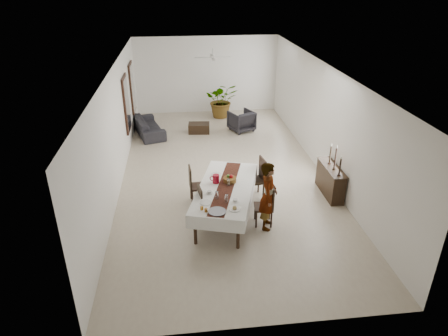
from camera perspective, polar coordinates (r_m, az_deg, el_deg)
floor at (r=12.28m, az=-0.21°, el=-0.57°), size 6.00×12.00×0.00m
ceiling at (r=11.21m, az=-0.24°, el=14.20°), size 6.00×12.00×0.02m
wall_back at (r=17.39m, az=-2.49°, el=13.13°), size 6.00×0.02×3.20m
wall_front at (r=6.40m, az=5.92°, el=-11.92°), size 6.00×0.02×3.20m
wall_left at (r=11.72m, az=-15.04°, el=5.69°), size 0.02×12.00×3.20m
wall_right at (r=12.33m, az=13.87°, el=6.83°), size 0.02×12.00×3.20m
dining_table_top at (r=9.74m, az=0.25°, el=-2.90°), size 1.79×2.83×0.05m
table_leg_fl at (r=9.01m, az=-4.13°, el=-8.75°), size 0.10×0.10×0.77m
table_leg_fr at (r=8.86m, az=2.03°, el=-9.37°), size 0.10×0.10×0.77m
table_leg_bl at (r=11.09m, az=-1.15°, el=-1.45°), size 0.10×0.10×0.77m
table_leg_br at (r=10.97m, az=3.80°, el=-1.84°), size 0.10×0.10×0.77m
tablecloth_top at (r=9.73m, az=0.25°, el=-2.73°), size 2.03×3.08×0.01m
tablecloth_drape_left at (r=9.91m, az=-3.41°, el=-3.23°), size 0.80×2.72×0.33m
tablecloth_drape_right at (r=9.73m, az=3.98°, el=-3.85°), size 0.80×2.72×0.33m
tablecloth_drape_near at (r=8.63m, az=-1.29°, el=-8.12°), size 1.24×0.37×0.33m
tablecloth_drape_far at (r=11.03m, az=1.45°, el=0.04°), size 1.24×0.37×0.33m
table_runner at (r=9.72m, az=0.25°, el=-2.68°), size 1.13×2.74×0.00m
red_pitcher at (r=9.85m, az=-1.16°, el=-1.55°), size 0.20×0.20×0.22m
pitcher_handle at (r=9.87m, az=-1.69°, el=-1.51°), size 0.13×0.06×0.13m
wine_glass_near at (r=9.05m, az=0.34°, el=-4.40°), size 0.08×0.08×0.19m
wine_glass_mid at (r=9.18m, az=-1.04°, el=-3.93°), size 0.08×0.08×0.19m
wine_glass_far at (r=9.72m, az=0.63°, el=-2.09°), size 0.08×0.08×0.19m
teacup_right at (r=9.10m, az=1.62°, el=-4.66°), size 0.10×0.10×0.07m
saucer_right at (r=9.11m, az=1.62°, el=-4.80°), size 0.16×0.16×0.01m
teacup_left at (r=9.43m, az=-2.10°, el=-3.47°), size 0.10×0.10×0.07m
saucer_left at (r=9.44m, az=-2.10°, el=-3.61°), size 0.16×0.16×0.01m
plate_near_right at (r=8.83m, az=1.53°, el=-5.89°), size 0.26×0.26×0.02m
bread_near_right at (r=8.82m, az=1.53°, el=-5.73°), size 0.10×0.10×0.10m
plate_near_left at (r=9.07m, az=-2.65°, el=-4.96°), size 0.26×0.26×0.02m
plate_far_left at (r=10.30m, az=-1.12°, el=-0.90°), size 0.26×0.26×0.02m
serving_tray at (r=8.74m, az=-0.99°, el=-6.23°), size 0.39×0.39×0.02m
jam_jar_a at (r=8.74m, az=-2.59°, el=-6.03°), size 0.07×0.07×0.08m
jam_jar_b at (r=8.82m, az=-3.20°, el=-5.74°), size 0.07×0.07×0.08m
fruit_basket at (r=9.93m, az=0.82°, el=-1.69°), size 0.33×0.33×0.11m
fruit_red at (r=9.90m, az=1.03°, el=-1.23°), size 0.10×0.10×0.10m
fruit_green at (r=9.92m, az=0.61°, el=-1.16°), size 0.09×0.09×0.09m
chair_right_near_seat at (r=9.67m, az=5.67°, el=-5.57°), size 0.49×0.49×0.05m
chair_right_near_leg_fl at (r=9.67m, az=6.78°, el=-7.35°), size 0.05×0.05×0.44m
chair_right_near_leg_fr at (r=9.97m, az=6.54°, el=-6.20°), size 0.05×0.05×0.44m
chair_right_near_leg_bl at (r=9.63m, az=4.63°, el=-7.39°), size 0.05×0.05×0.44m
chair_right_near_leg_br at (r=9.93m, az=4.46°, el=-6.23°), size 0.05×0.05×0.44m
chair_right_near_back at (r=9.54m, az=6.95°, el=-4.02°), size 0.09×0.44×0.56m
chair_right_far_seat at (r=10.76m, az=4.37°, el=-1.79°), size 0.54×0.54×0.05m
chair_right_far_leg_fl at (r=10.79m, az=5.64°, el=-3.35°), size 0.05×0.05×0.47m
chair_right_far_leg_fr at (r=11.10m, az=4.94°, el=-2.40°), size 0.05×0.05×0.47m
chair_right_far_leg_bl at (r=10.67m, az=3.69°, el=-3.63°), size 0.05×0.05×0.47m
chair_right_far_leg_br at (r=10.99m, az=3.04°, el=-2.67°), size 0.05×0.05×0.47m
chair_right_far_back at (r=10.68m, az=5.52°, el=-0.11°), size 0.12×0.47×0.60m
chair_left_near_seat at (r=9.64m, az=-2.25°, el=-5.58°), size 0.50×0.50×0.05m
chair_left_near_leg_fl at (r=9.89m, az=-3.49°, el=-6.38°), size 0.05×0.05×0.43m
chair_left_near_leg_fr at (r=9.60m, az=-3.01°, el=-7.49°), size 0.05×0.05×0.43m
chair_left_near_leg_bl at (r=9.95m, az=-1.47°, el=-6.09°), size 0.05×0.05×0.43m
chair_left_near_leg_br at (r=9.66m, az=-0.94°, el=-7.18°), size 0.05×0.05×0.43m
chair_left_near_back at (r=9.45m, az=-3.45°, el=-4.22°), size 0.11×0.44×0.55m
chair_left_far_seat at (r=10.54m, az=-3.73°, el=-2.66°), size 0.46×0.46×0.05m
chair_left_far_leg_fl at (r=10.80m, az=-4.75°, el=-3.40°), size 0.05×0.05×0.43m
chair_left_far_leg_fr at (r=10.49m, az=-4.54°, el=-4.35°), size 0.05×0.05×0.43m
chair_left_far_leg_bl at (r=10.83m, az=-2.88°, el=-3.24°), size 0.05×0.05×0.43m
chair_left_far_leg_br at (r=10.52m, az=-2.61°, el=-4.18°), size 0.05×0.05×0.43m
chair_left_far_back at (r=10.38m, az=-4.86°, el=-1.31°), size 0.07×0.44×0.55m
woman at (r=9.36m, az=6.35°, el=-3.99°), size 0.58×0.71×1.70m
sideboard_body at (r=11.29m, az=14.93°, el=-1.80°), size 0.35×1.33×0.80m
sideboard_top at (r=11.11m, az=15.18°, el=0.08°), size 0.39×1.38×0.03m
candlestick_near_base at (r=10.69m, az=16.09°, el=-0.94°), size 0.09×0.09×0.03m
candlestick_near_shaft at (r=10.59m, az=16.25°, el=0.19°), size 0.04×0.04×0.44m
candlestick_near_candle at (r=10.49m, az=16.42°, el=1.45°), size 0.03×0.03×0.07m
candlestick_mid_base at (r=10.99m, az=15.43°, el=-0.10°), size 0.09×0.09×0.03m
candlestick_mid_shaft at (r=10.86m, az=15.62°, el=1.32°), size 0.04×0.04×0.58m
candlestick_mid_candle at (r=10.73m, az=15.82°, el=2.89°), size 0.03×0.03×0.07m
candlestick_far_base at (r=11.28m, az=14.80°, el=0.69°), size 0.09×0.09×0.03m
candlestick_far_shaft at (r=11.18m, az=14.95°, el=1.88°), size 0.04×0.04×0.49m
candlestick_far_candle at (r=11.07m, az=15.12°, el=3.20°), size 0.03×0.03×0.07m
sofa at (r=15.39m, az=-10.73°, el=5.92°), size 1.39×2.27×0.62m
armchair at (r=15.44m, az=2.51°, el=6.75°), size 1.12×1.13×0.78m
coffee_table at (r=15.34m, az=-3.59°, el=5.73°), size 0.84×0.60×0.35m
potted_plant at (r=16.87m, az=-0.32°, el=9.69°), size 1.35×1.18×1.46m
mirror_frame_near at (r=13.78m, az=-13.76°, el=8.89°), size 0.06×1.05×1.85m
mirror_glass_near at (r=13.78m, az=-13.62°, el=8.90°), size 0.01×0.90×1.70m
mirror_frame_far at (r=15.79m, az=-12.98°, el=11.14°), size 0.06×1.05×1.85m
mirror_glass_far at (r=15.79m, az=-12.86°, el=11.15°), size 0.01×0.90×1.70m
fan_rod at (r=14.16m, az=-1.65°, el=16.31°), size 0.04×0.04×0.20m
fan_hub at (r=14.19m, az=-1.64°, el=15.52°), size 0.16×0.16×0.08m
fan_blade_n at (r=14.54m, az=-1.77°, el=15.77°), size 0.10×0.55×0.01m
fan_blade_s at (r=13.85m, az=-1.50°, el=15.25°), size 0.10×0.55×0.01m
fan_blade_e at (r=14.23m, az=-0.18°, el=15.56°), size 0.55×0.10×0.01m
fan_blade_w at (r=14.17m, az=-3.10°, el=15.47°), size 0.55×0.10×0.01m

